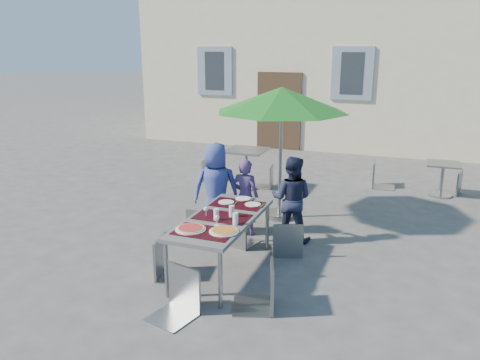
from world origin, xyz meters
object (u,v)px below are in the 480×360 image
at_px(child_1, 245,197).
at_px(bg_chair_l_0, 209,157).
at_px(dining_table, 222,221).
at_px(chair_5, 177,264).
at_px(bg_chair_l_1, 380,159).
at_px(pizza_near_right, 224,231).
at_px(chair_4, 263,259).
at_px(bg_chair_r_0, 267,164).
at_px(bg_chair_r_1, 456,169).
at_px(chair_0, 201,205).
at_px(chair_2, 288,218).
at_px(child_0, 216,189).
at_px(child_2, 291,199).
at_px(patio_umbrella, 282,101).
at_px(cafe_table_1, 442,175).
at_px(cafe_table_0, 246,160).
at_px(chair_3, 167,234).
at_px(pizza_near_left, 191,229).
at_px(chair_1, 238,209).

xyz_separation_m(child_1, bg_chair_l_0, (-1.85, 2.69, -0.08)).
distance_m(dining_table, chair_5, 1.14).
bearing_deg(bg_chair_l_1, pizza_near_right, -104.56).
bearing_deg(chair_5, dining_table, 87.61).
relative_size(chair_4, bg_chair_r_0, 1.15).
relative_size(chair_4, bg_chair_r_1, 1.12).
bearing_deg(bg_chair_l_1, chair_0, -120.69).
bearing_deg(pizza_near_right, chair_2, 70.26).
bearing_deg(bg_chair_r_1, child_0, -135.64).
bearing_deg(bg_chair_r_0, child_2, -65.16).
distance_m(patio_umbrella, bg_chair_r_1, 4.13).
bearing_deg(chair_2, bg_chair_r_0, 112.44).
distance_m(child_2, cafe_table_1, 3.91).
bearing_deg(cafe_table_0, chair_4, -67.78).
bearing_deg(cafe_table_0, chair_2, -59.99).
bearing_deg(bg_chair_l_1, chair_3, -112.77).
bearing_deg(bg_chair_l_0, chair_4, -59.30).
relative_size(chair_5, bg_chair_r_1, 1.11).
relative_size(child_0, cafe_table_1, 2.16).
bearing_deg(chair_3, pizza_near_left, -20.03).
bearing_deg(pizza_near_left, chair_2, 57.38).
bearing_deg(child_2, bg_chair_l_1, -108.82).
bearing_deg(child_2, chair_4, 93.63).
height_order(pizza_near_right, bg_chair_r_1, bg_chair_r_1).
relative_size(child_1, patio_umbrella, 0.54).
bearing_deg(bg_chair_l_1, bg_chair_r_1, 0.21).
bearing_deg(cafe_table_1, chair_2, -119.37).
bearing_deg(pizza_near_left, bg_chair_r_1, 58.81).
height_order(cafe_table_1, bg_chair_r_1, bg_chair_r_1).
bearing_deg(bg_chair_r_1, pizza_near_right, -118.28).
relative_size(patio_umbrella, bg_chair_r_1, 2.47).
xyz_separation_m(chair_0, chair_5, (0.67, -2.02, 0.04)).
bearing_deg(chair_1, dining_table, -82.60).
xyz_separation_m(chair_0, chair_4, (1.50, -1.57, 0.05)).
bearing_deg(chair_4, chair_2, 94.21).
bearing_deg(bg_chair_r_1, child_1, -132.88).
height_order(chair_1, cafe_table_1, chair_1).
bearing_deg(child_1, bg_chair_l_0, -54.10).
height_order(child_0, chair_4, child_0).
height_order(chair_0, chair_1, chair_1).
xyz_separation_m(patio_umbrella, cafe_table_0, (-1.13, 1.44, -1.40)).
relative_size(dining_table, child_0, 1.27).
distance_m(child_0, cafe_table_0, 2.50).
bearing_deg(bg_chair_l_0, cafe_table_0, -18.49).
xyz_separation_m(dining_table, chair_0, (-0.72, 0.88, -0.15)).
xyz_separation_m(dining_table, bg_chair_l_0, (-2.01, 4.00, -0.17)).
bearing_deg(chair_5, child_1, 92.74).
relative_size(pizza_near_left, patio_umbrella, 0.16).
relative_size(chair_3, bg_chair_r_0, 1.13).
bearing_deg(chair_0, dining_table, -50.77).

